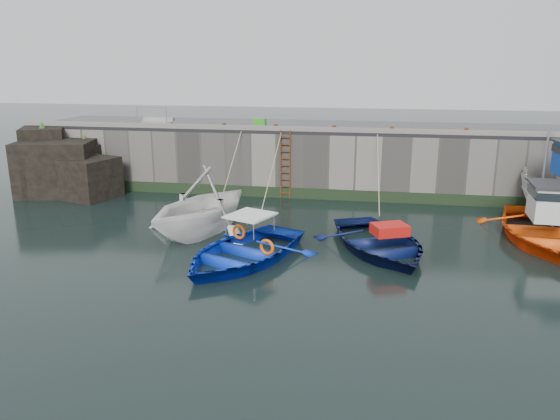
% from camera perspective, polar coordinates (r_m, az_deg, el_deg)
% --- Properties ---
extents(ground, '(120.00, 120.00, 0.00)m').
position_cam_1_polar(ground, '(16.23, 1.67, -7.55)').
color(ground, black).
rests_on(ground, ground).
extents(quay_back, '(30.00, 5.00, 3.00)m').
position_cam_1_polar(quay_back, '(27.79, 5.54, 5.37)').
color(quay_back, slate).
rests_on(quay_back, ground).
extents(road_back, '(30.00, 5.00, 0.16)m').
position_cam_1_polar(road_back, '(27.56, 5.62, 8.60)').
color(road_back, black).
rests_on(road_back, quay_back).
extents(kerb_back, '(30.00, 0.30, 0.20)m').
position_cam_1_polar(kerb_back, '(25.22, 5.19, 8.39)').
color(kerb_back, slate).
rests_on(kerb_back, road_back).
extents(algae_back, '(30.00, 0.08, 0.50)m').
position_cam_1_polar(algae_back, '(25.57, 4.99, 1.63)').
color(algae_back, black).
rests_on(algae_back, ground).
extents(rock_outcrop, '(5.85, 4.24, 3.41)m').
position_cam_1_polar(rock_outcrop, '(28.71, -21.81, 4.17)').
color(rock_outcrop, black).
rests_on(rock_outcrop, ground).
extents(ladder, '(0.51, 0.08, 3.20)m').
position_cam_1_polar(ladder, '(25.49, 0.56, 4.73)').
color(ladder, '#3F1E0F').
rests_on(ladder, ground).
extents(boat_near_white, '(6.19, 6.63, 2.82)m').
position_cam_1_polar(boat_near_white, '(20.92, -8.13, -2.35)').
color(boat_near_white, white).
rests_on(boat_near_white, ground).
extents(boat_near_white_rope, '(0.04, 4.28, 3.10)m').
position_cam_1_polar(boat_near_white_rope, '(24.78, -5.13, 0.57)').
color(boat_near_white_rope, tan).
rests_on(boat_near_white_rope, ground).
extents(boat_near_blue, '(5.62, 6.48, 1.12)m').
position_cam_1_polar(boat_near_blue, '(17.98, -3.99, -5.24)').
color(boat_near_blue, '#0C31C0').
rests_on(boat_near_blue, ground).
extents(boat_near_blue_rope, '(0.04, 6.53, 3.10)m').
position_cam_1_polar(boat_near_blue_rope, '(23.08, -0.69, -0.49)').
color(boat_near_blue_rope, tan).
rests_on(boat_near_blue_rope, ground).
extents(boat_near_navy, '(5.64, 6.45, 1.11)m').
position_cam_1_polar(boat_near_navy, '(19.16, 10.25, -4.12)').
color(boat_near_navy, '#0A1444').
rests_on(boat_near_navy, ground).
extents(boat_near_navy_rope, '(0.04, 4.94, 3.10)m').
position_cam_1_polar(boat_near_navy_rope, '(23.55, 10.30, -0.41)').
color(boat_near_navy_rope, tan).
rests_on(boat_near_navy_rope, ground).
extents(boat_far_orange, '(4.82, 6.54, 4.31)m').
position_cam_1_polar(boat_far_orange, '(21.89, 25.95, -1.84)').
color(boat_far_orange, '#FF510D').
rests_on(boat_far_orange, ground).
extents(fish_crate, '(0.59, 0.44, 0.32)m').
position_cam_1_polar(fish_crate, '(27.69, -2.11, 9.20)').
color(fish_crate, green).
rests_on(fish_crate, road_back).
extents(railing, '(1.60, 1.05, 1.00)m').
position_cam_1_polar(railing, '(28.38, -12.70, 9.07)').
color(railing, '#A5A8AD').
rests_on(railing, road_back).
extents(bollard_a, '(0.18, 0.18, 0.28)m').
position_cam_1_polar(bollard_a, '(26.22, -5.86, 8.73)').
color(bollard_a, '#3F1E0F').
rests_on(bollard_a, road_back).
extents(bollard_b, '(0.18, 0.18, 0.28)m').
position_cam_1_polar(bollard_b, '(25.65, -0.42, 8.66)').
color(bollard_b, '#3F1E0F').
rests_on(bollard_b, road_back).
extents(bollard_c, '(0.18, 0.18, 0.28)m').
position_cam_1_polar(bollard_c, '(25.29, 5.67, 8.49)').
color(bollard_c, '#3F1E0F').
rests_on(bollard_c, road_back).
extents(bollard_d, '(0.18, 0.18, 0.28)m').
position_cam_1_polar(bollard_d, '(25.22, 11.63, 8.23)').
color(bollard_d, '#3F1E0F').
rests_on(bollard_d, road_back).
extents(bollard_e, '(0.18, 0.18, 0.28)m').
position_cam_1_polar(bollard_e, '(25.51, 18.89, 7.80)').
color(bollard_e, '#3F1E0F').
rests_on(bollard_e, road_back).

